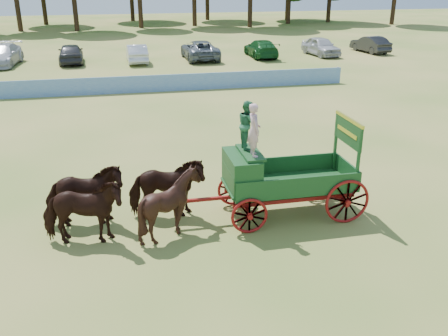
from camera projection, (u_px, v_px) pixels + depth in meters
ground at (222, 222)px, 15.07m from camera, size 160.00×160.00×0.00m
horse_lead_left at (83, 212)px, 13.56m from camera, size 2.38×1.30×1.92m
horse_lead_right at (84, 196)px, 14.56m from camera, size 2.28×1.05×1.92m
horse_wheel_left at (171, 204)px, 14.03m from camera, size 2.01×1.85×1.92m
horse_wheel_right at (166, 189)px, 15.03m from camera, size 2.33×1.17×1.92m
farm_dray at (267, 168)px, 14.91m from camera, size 6.00×2.00×3.68m
sponsor_banner at (146, 84)px, 31.03m from camera, size 26.00×0.08×1.05m
parked_cars at (109, 53)px, 41.03m from camera, size 48.63×7.19×1.65m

